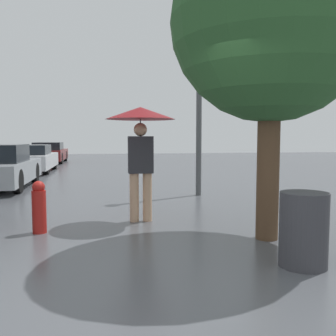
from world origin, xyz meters
name	(u,v)px	position (x,y,z in m)	size (l,w,h in m)	color
ground_plane	(143,315)	(0.00, 0.00, 0.00)	(60.00, 60.00, 0.00)	#4C4F54
pedestrian	(140,129)	(0.32, 3.41, 1.58)	(1.17, 1.17, 1.95)	tan
parked_car_third	(29,159)	(-3.33, 13.28, 0.55)	(1.86, 3.93, 1.13)	silver
parked_car_farthest	(49,153)	(-3.36, 19.17, 0.55)	(1.73, 4.20, 1.15)	maroon
tree	(271,22)	(1.98, 1.99, 3.01)	(2.77, 2.77, 4.42)	brown
street_lamp	(199,88)	(2.03, 6.07, 2.64)	(0.30, 0.30, 4.42)	#515456
trash_bin	(304,230)	(1.89, 0.85, 0.42)	(0.53, 0.53, 0.84)	#38383D
fire_hydrant	(39,207)	(-1.27, 2.89, 0.39)	(0.21, 0.21, 0.79)	#B21E19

